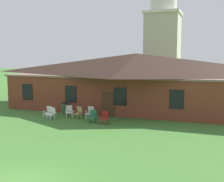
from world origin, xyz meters
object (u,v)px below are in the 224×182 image
lawn_chair_far_side (93,116)px  lawn_chair_under_eave (104,117)px  lawn_chair_by_porch (48,112)px  lawn_chair_middle (78,112)px  lawn_chair_left_end (69,111)px  lawn_chair_near_door (51,113)px  trash_bin (64,108)px  lawn_chair_right_end (90,112)px

lawn_chair_far_side → lawn_chair_under_eave: size_ratio=1.00×
lawn_chair_by_porch → lawn_chair_far_side: (4.13, -0.19, 0.00)m
lawn_chair_middle → lawn_chair_far_side: bearing=-28.1°
lawn_chair_left_end → lawn_chair_far_side: (2.69, -1.15, 0.00)m
lawn_chair_far_side → lawn_chair_left_end: bearing=156.8°
lawn_chair_near_door → lawn_chair_left_end: 1.59m
lawn_chair_middle → lawn_chair_under_eave: 2.98m
lawn_chair_by_porch → lawn_chair_left_end: size_ratio=1.00×
lawn_chair_left_end → trash_bin: (-1.06, 1.04, -0.00)m
trash_bin → lawn_chair_far_side: bearing=-30.3°
lawn_chair_near_door → lawn_chair_middle: bearing=29.5°
lawn_chair_by_porch → lawn_chair_left_end: bearing=33.9°
lawn_chair_right_end → lawn_chair_far_side: (0.83, -1.37, 0.00)m
lawn_chair_under_eave → trash_bin: trash_bin is taller
lawn_chair_near_door → lawn_chair_left_end: same height
lawn_chair_right_end → lawn_chair_near_door: bearing=-151.5°
lawn_chair_left_end → lawn_chair_near_door: bearing=-125.2°
lawn_chair_near_door → lawn_chair_middle: same height
lawn_chair_middle → lawn_chair_under_eave: bearing=-21.5°
lawn_chair_by_porch → lawn_chair_right_end: 3.50m
lawn_chair_right_end → lawn_chair_far_side: bearing=-58.7°
lawn_chair_by_porch → lawn_chair_middle: bearing=17.0°
lawn_chair_far_side → lawn_chair_under_eave: (1.04, -0.17, 0.00)m
lawn_chair_left_end → lawn_chair_right_end: same height
lawn_chair_near_door → lawn_chair_far_side: size_ratio=1.00×
lawn_chair_by_porch → lawn_chair_middle: size_ratio=1.00×
lawn_chair_by_porch → lawn_chair_under_eave: 5.18m
lawn_chair_left_end → lawn_chair_far_side: size_ratio=1.00×
lawn_chair_near_door → lawn_chair_middle: 2.16m
lawn_chair_middle → lawn_chair_far_side: same height
lawn_chair_right_end → lawn_chair_under_eave: 2.42m
lawn_chair_right_end → trash_bin: size_ratio=0.98×
lawn_chair_near_door → lawn_chair_under_eave: same height
lawn_chair_near_door → lawn_chair_under_eave: (4.65, -0.02, 0.00)m
lawn_chair_left_end → lawn_chair_under_eave: same height
lawn_chair_by_porch → lawn_chair_middle: same height
lawn_chair_near_door → lawn_chair_far_side: bearing=2.3°
lawn_chair_near_door → lawn_chair_right_end: same height
lawn_chair_right_end → trash_bin: 3.03m
lawn_chair_middle → lawn_chair_near_door: bearing=-150.5°
lawn_chair_right_end → lawn_chair_far_side: same height
lawn_chair_by_porch → trash_bin: 2.04m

